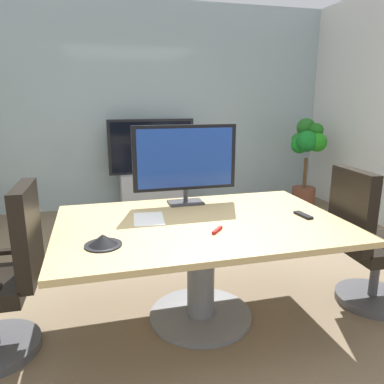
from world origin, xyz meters
TOP-DOWN VIEW (x-y plane):
  - ground_plane at (0.00, 0.00)m, footprint 7.00×7.00m
  - wall_back_glass_partition at (0.00, 3.00)m, footprint 5.54×0.10m
  - conference_table at (-0.08, -0.16)m, footprint 1.98×1.30m
  - office_chair_left at (-1.38, -0.21)m, footprint 0.60×0.58m
  - office_chair_right at (1.21, -0.30)m, footprint 0.61×0.58m
  - tv_monitor at (-0.08, 0.32)m, footprint 0.84×0.18m
  - wall_display_unit at (-0.00, 2.64)m, footprint 1.20×0.36m
  - potted_plant at (2.19, 2.21)m, footprint 0.47×0.60m
  - conference_phone at (-0.76, -0.44)m, footprint 0.22×0.22m
  - remote_control at (0.67, -0.24)m, footprint 0.07×0.17m
  - whiteboard_marker at (-0.04, -0.38)m, footprint 0.10×0.11m
  - paper_notepad at (-0.43, -0.03)m, footprint 0.24×0.32m

SIDE VIEW (x-z plane):
  - ground_plane at x=0.00m, z-range 0.00..0.00m
  - wall_display_unit at x=0.00m, z-range -0.21..1.10m
  - office_chair_left at x=-1.38m, z-range -0.09..1.00m
  - office_chair_right at x=1.21m, z-range -0.09..1.00m
  - conference_table at x=-0.08m, z-range 0.20..0.95m
  - paper_notepad at x=-0.43m, z-range 0.75..0.76m
  - remote_control at x=0.67m, z-range 0.75..0.77m
  - whiteboard_marker at x=-0.04m, z-range 0.75..0.77m
  - conference_phone at x=-0.76m, z-range 0.75..0.82m
  - potted_plant at x=2.19m, z-range 0.15..1.45m
  - tv_monitor at x=-0.08m, z-range 0.79..1.43m
  - wall_back_glass_partition at x=0.00m, z-range 0.00..2.91m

